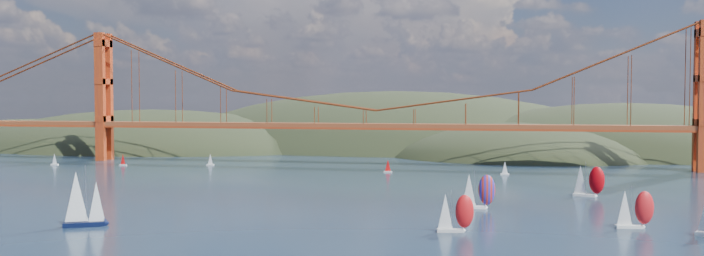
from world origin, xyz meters
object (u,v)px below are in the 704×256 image
(racer_0, at_px, (454,212))
(racer_1, at_px, (634,208))
(sloop_navy, at_px, (82,200))
(racer_rwb, at_px, (477,190))
(racer_3, at_px, (588,180))

(racer_0, relative_size, racer_1, 0.97)
(sloop_navy, bearing_deg, racer_1, -16.75)
(racer_0, height_order, racer_rwb, racer_rwb)
(sloop_navy, xyz_separation_m, racer_1, (112.21, 20.64, -1.52))
(racer_0, bearing_deg, sloop_navy, 176.39)
(racer_3, bearing_deg, sloop_navy, -133.04)
(racer_0, bearing_deg, racer_rwb, 72.05)
(racer_1, distance_m, racer_3, 46.03)
(racer_3, bearing_deg, racer_1, -70.79)
(racer_1, bearing_deg, racer_0, -170.06)
(racer_3, distance_m, racer_rwb, 39.52)
(racer_3, bearing_deg, racer_0, -104.38)
(racer_1, relative_size, racer_rwb, 0.93)
(sloop_navy, height_order, racer_3, sloop_navy)
(sloop_navy, bearing_deg, racer_0, -20.21)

